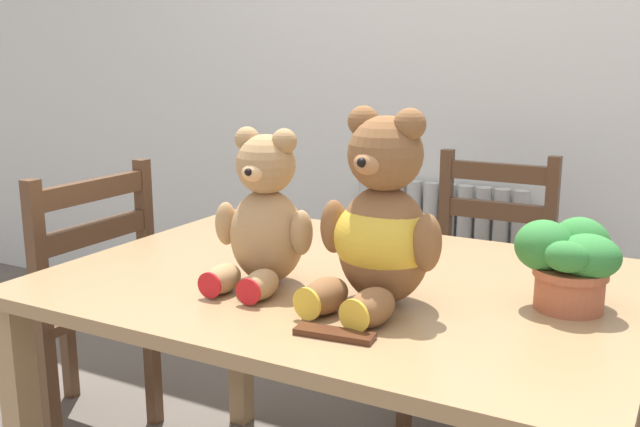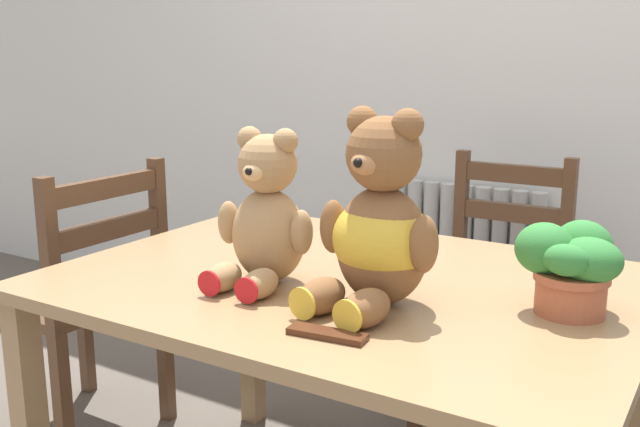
{
  "view_description": "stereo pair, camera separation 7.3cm",
  "coord_description": "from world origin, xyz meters",
  "px_view_note": "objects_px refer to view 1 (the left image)",
  "views": [
    {
      "loc": [
        0.69,
        -0.91,
        1.21
      ],
      "look_at": [
        -0.0,
        0.36,
        0.89
      ],
      "focal_mm": 40.0,
      "sensor_mm": 36.0,
      "label": 1
    },
    {
      "loc": [
        0.76,
        -0.88,
        1.21
      ],
      "look_at": [
        -0.0,
        0.36,
        0.89
      ],
      "focal_mm": 40.0,
      "sensor_mm": 36.0,
      "label": 2
    }
  ],
  "objects_px": {
    "teddy_bear_left": "(264,218)",
    "teddy_bear_right": "(382,227)",
    "wooden_chair_side": "(65,302)",
    "chocolate_bar": "(334,334)",
    "wooden_chair_behind": "(482,290)",
    "potted_plant": "(570,260)"
  },
  "relations": [
    {
      "from": "wooden_chair_side",
      "to": "teddy_bear_left",
      "type": "distance_m",
      "value": 0.97
    },
    {
      "from": "teddy_bear_left",
      "to": "teddy_bear_right",
      "type": "height_order",
      "value": "teddy_bear_right"
    },
    {
      "from": "wooden_chair_behind",
      "to": "teddy_bear_left",
      "type": "xyz_separation_m",
      "value": [
        -0.22,
        -0.97,
        0.42
      ]
    },
    {
      "from": "wooden_chair_side",
      "to": "chocolate_bar",
      "type": "bearing_deg",
      "value": -108.95
    },
    {
      "from": "wooden_chair_side",
      "to": "teddy_bear_left",
      "type": "xyz_separation_m",
      "value": [
        0.86,
        -0.19,
        0.4
      ]
    },
    {
      "from": "wooden_chair_behind",
      "to": "potted_plant",
      "type": "xyz_separation_m",
      "value": [
        0.39,
        -0.82,
        0.37
      ]
    },
    {
      "from": "wooden_chair_behind",
      "to": "teddy_bear_left",
      "type": "relative_size",
      "value": 2.61
    },
    {
      "from": "teddy_bear_left",
      "to": "teddy_bear_right",
      "type": "xyz_separation_m",
      "value": [
        0.28,
        0.0,
        0.01
      ]
    },
    {
      "from": "wooden_chair_side",
      "to": "potted_plant",
      "type": "xyz_separation_m",
      "value": [
        1.48,
        -0.04,
        0.35
      ]
    },
    {
      "from": "chocolate_bar",
      "to": "wooden_chair_side",
      "type": "bearing_deg",
      "value": 161.05
    },
    {
      "from": "wooden_chair_behind",
      "to": "chocolate_bar",
      "type": "distance_m",
      "value": 1.21
    },
    {
      "from": "wooden_chair_side",
      "to": "chocolate_bar",
      "type": "relative_size",
      "value": 6.12
    },
    {
      "from": "wooden_chair_side",
      "to": "teddy_bear_right",
      "type": "distance_m",
      "value": 1.22
    },
    {
      "from": "wooden_chair_behind",
      "to": "wooden_chair_side",
      "type": "distance_m",
      "value": 1.34
    },
    {
      "from": "teddy_bear_left",
      "to": "chocolate_bar",
      "type": "distance_m",
      "value": 0.37
    },
    {
      "from": "teddy_bear_left",
      "to": "potted_plant",
      "type": "xyz_separation_m",
      "value": [
        0.61,
        0.15,
        -0.05
      ]
    },
    {
      "from": "chocolate_bar",
      "to": "potted_plant",
      "type": "bearing_deg",
      "value": 46.51
    },
    {
      "from": "wooden_chair_behind",
      "to": "chocolate_bar",
      "type": "xyz_separation_m",
      "value": [
        0.06,
        -1.18,
        0.28
      ]
    },
    {
      "from": "teddy_bear_left",
      "to": "potted_plant",
      "type": "height_order",
      "value": "teddy_bear_left"
    },
    {
      "from": "teddy_bear_left",
      "to": "chocolate_bar",
      "type": "xyz_separation_m",
      "value": [
        0.28,
        -0.2,
        -0.14
      ]
    },
    {
      "from": "teddy_bear_left",
      "to": "potted_plant",
      "type": "relative_size",
      "value": 1.69
    },
    {
      "from": "wooden_chair_side",
      "to": "chocolate_bar",
      "type": "height_order",
      "value": "wooden_chair_side"
    }
  ]
}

